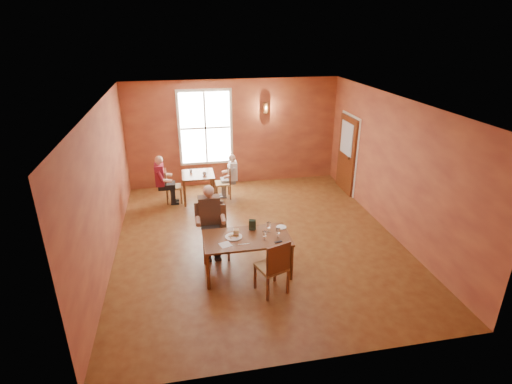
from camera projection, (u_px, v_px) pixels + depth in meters
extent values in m
cube|color=brown|center=(258.00, 239.00, 8.77)|extent=(6.00, 7.00, 0.01)
cube|color=brown|center=(234.00, 133.00, 11.34)|extent=(6.00, 0.04, 3.00)
cube|color=brown|center=(312.00, 272.00, 5.02)|extent=(6.00, 0.04, 3.00)
cube|color=brown|center=(105.00, 186.00, 7.65)|extent=(0.04, 7.00, 3.00)
cube|color=brown|center=(392.00, 166.00, 8.71)|extent=(0.04, 7.00, 3.00)
cube|color=white|center=(258.00, 102.00, 7.60)|extent=(6.00, 7.00, 0.04)
cube|color=white|center=(205.00, 128.00, 11.08)|extent=(1.36, 0.10, 1.96)
cube|color=maroon|center=(346.00, 155.00, 10.95)|extent=(0.12, 1.04, 2.10)
cylinder|color=brown|center=(266.00, 108.00, 11.14)|extent=(0.16, 0.16, 0.28)
cylinder|color=silver|center=(234.00, 236.00, 7.33)|extent=(0.35, 0.35, 0.04)
cube|color=#DBAC5A|center=(236.00, 234.00, 7.35)|extent=(0.12, 0.11, 0.12)
cube|color=#274030|center=(252.00, 225.00, 7.56)|extent=(0.14, 0.10, 0.22)
cube|color=silver|center=(244.00, 244.00, 7.12)|extent=(0.20, 0.02, 0.00)
cube|color=white|center=(225.00, 245.00, 7.09)|extent=(0.25, 0.25, 0.01)
cylinder|color=silver|center=(281.00, 227.00, 7.69)|extent=(0.26, 0.26, 0.02)
cube|color=black|center=(278.00, 242.00, 7.17)|extent=(0.15, 0.07, 0.02)
imported|color=white|center=(205.00, 174.00, 10.36)|extent=(0.14, 0.14, 0.08)
imported|color=white|center=(191.00, 171.00, 10.52)|extent=(0.12, 0.12, 0.08)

